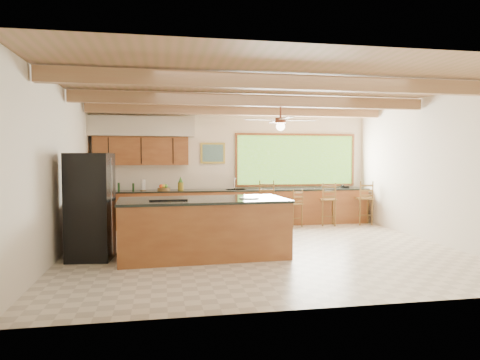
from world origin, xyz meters
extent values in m
plane|color=beige|center=(0.00, 0.00, 0.00)|extent=(7.20, 7.20, 0.00)
cube|color=#EEE3CE|center=(0.00, 3.25, 1.50)|extent=(7.20, 0.04, 3.00)
cube|color=#EEE3CE|center=(0.00, -3.25, 1.50)|extent=(7.20, 0.04, 3.00)
cube|color=#EEE3CE|center=(-3.60, 0.00, 1.50)|extent=(0.04, 6.50, 3.00)
cube|color=#EEE3CE|center=(3.60, 0.00, 1.50)|extent=(0.04, 6.50, 3.00)
cube|color=#906448|center=(0.00, 0.00, 3.00)|extent=(7.20, 6.50, 0.04)
cube|color=olive|center=(0.00, -1.60, 2.86)|extent=(7.10, 0.15, 0.22)
cube|color=olive|center=(0.00, 0.50, 2.86)|extent=(7.10, 0.15, 0.22)
cube|color=olive|center=(0.00, 2.30, 2.86)|extent=(7.10, 0.15, 0.22)
cube|color=brown|center=(-2.35, 3.06, 1.90)|extent=(2.30, 0.35, 0.70)
cube|color=beige|center=(-2.35, 2.99, 2.50)|extent=(2.60, 0.50, 0.48)
cylinder|color=#FFEABF|center=(-3.05, 2.99, 2.27)|extent=(0.10, 0.10, 0.01)
cylinder|color=#FFEABF|center=(-1.65, 2.99, 2.27)|extent=(0.10, 0.10, 0.01)
cube|color=#7AB03E|center=(1.70, 3.22, 1.67)|extent=(3.20, 0.04, 1.30)
cube|color=#A99133|center=(-0.55, 3.22, 1.85)|extent=(0.64, 0.03, 0.54)
cube|color=#3B6B52|center=(-0.55, 3.20, 1.85)|extent=(0.54, 0.01, 0.44)
cube|color=brown|center=(0.00, 2.91, 0.44)|extent=(7.00, 0.65, 0.88)
cube|color=black|center=(0.00, 2.91, 0.90)|extent=(7.04, 0.69, 0.04)
cube|color=brown|center=(-3.26, 1.35, 0.44)|extent=(0.65, 2.35, 0.88)
cube|color=black|center=(-3.26, 1.35, 0.90)|extent=(0.69, 2.39, 0.04)
cube|color=black|center=(0.70, 2.58, 0.42)|extent=(0.60, 0.02, 0.78)
cube|color=silver|center=(0.00, 2.91, 0.91)|extent=(0.50, 0.38, 0.03)
cylinder|color=silver|center=(0.00, 3.11, 1.07)|extent=(0.03, 0.03, 0.30)
cylinder|color=silver|center=(0.00, 3.01, 1.20)|extent=(0.03, 0.20, 0.03)
cylinder|color=silver|center=(-2.32, 2.98, 1.06)|extent=(0.11, 0.11, 0.27)
cylinder|color=#1B3F19|center=(-2.91, 3.06, 1.02)|extent=(0.05, 0.05, 0.19)
cylinder|color=#1B3F19|center=(-2.56, 3.04, 1.01)|extent=(0.05, 0.05, 0.18)
cube|color=black|center=(2.97, 2.91, 0.96)|extent=(0.20, 0.17, 0.08)
cube|color=brown|center=(-1.14, -0.37, 0.48)|extent=(2.91, 1.44, 0.97)
cube|color=black|center=(-1.14, -0.37, 0.99)|extent=(2.96, 1.49, 0.04)
cube|color=black|center=(-1.76, -0.40, 1.02)|extent=(0.66, 0.53, 0.02)
cylinder|color=silver|center=(-0.34, -0.46, 1.02)|extent=(0.35, 0.35, 0.02)
cube|color=black|center=(-3.05, -0.29, 0.90)|extent=(0.77, 0.75, 1.81)
cube|color=silver|center=(-2.70, -0.29, 0.90)|extent=(0.02, 0.05, 1.66)
cube|color=brown|center=(1.42, 2.45, 0.57)|extent=(0.42, 0.42, 0.04)
cylinder|color=brown|center=(1.29, 2.32, 0.28)|extent=(0.03, 0.03, 0.56)
cylinder|color=brown|center=(1.56, 2.32, 0.28)|extent=(0.03, 0.03, 0.56)
cylinder|color=brown|center=(1.29, 2.58, 0.28)|extent=(0.03, 0.03, 0.56)
cylinder|color=brown|center=(1.56, 2.58, 0.28)|extent=(0.03, 0.03, 0.56)
cube|color=brown|center=(0.68, 2.36, 0.72)|extent=(0.52, 0.52, 0.04)
cylinder|color=brown|center=(0.51, 2.19, 0.35)|extent=(0.04, 0.04, 0.69)
cylinder|color=brown|center=(0.85, 2.19, 0.35)|extent=(0.04, 0.04, 0.69)
cylinder|color=brown|center=(0.51, 2.53, 0.35)|extent=(0.04, 0.04, 0.69)
cylinder|color=brown|center=(0.85, 2.53, 0.35)|extent=(0.04, 0.04, 0.69)
cube|color=brown|center=(2.32, 2.45, 0.67)|extent=(0.48, 0.48, 0.04)
cylinder|color=brown|center=(2.16, 2.29, 0.32)|extent=(0.04, 0.04, 0.65)
cylinder|color=brown|center=(2.47, 2.29, 0.32)|extent=(0.04, 0.04, 0.65)
cylinder|color=brown|center=(2.16, 2.61, 0.32)|extent=(0.04, 0.04, 0.65)
cylinder|color=brown|center=(2.47, 2.61, 0.32)|extent=(0.04, 0.04, 0.65)
cube|color=brown|center=(3.30, 2.45, 0.68)|extent=(0.45, 0.45, 0.04)
cylinder|color=brown|center=(3.14, 2.29, 0.33)|extent=(0.04, 0.04, 0.66)
cylinder|color=brown|center=(3.46, 2.29, 0.33)|extent=(0.04, 0.04, 0.66)
cylinder|color=brown|center=(3.14, 2.61, 0.33)|extent=(0.04, 0.04, 0.66)
cylinder|color=brown|center=(3.46, 2.61, 0.33)|extent=(0.04, 0.04, 0.66)
camera|label=1|loc=(-1.84, -7.83, 1.73)|focal=32.00mm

